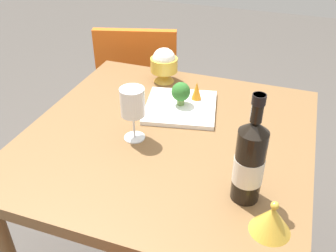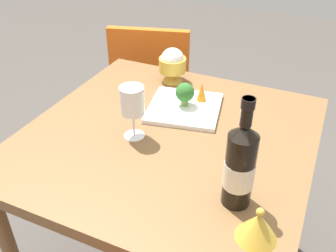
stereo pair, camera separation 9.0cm
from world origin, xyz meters
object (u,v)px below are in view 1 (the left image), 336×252
Objects in this scene: serving_plate at (181,107)px; wine_glass at (133,103)px; wine_bottle at (249,161)px; chair_near_window at (139,83)px; broccoli_floret at (181,92)px; carrot_garnish_left at (197,91)px; rice_bowl_lid at (272,219)px; rice_bowl at (164,64)px.

wine_glass is at bearing -21.10° from serving_plate.
wine_glass is (-0.15, -0.38, 0.01)m from wine_bottle.
wine_bottle reaches higher than chair_near_window.
broccoli_floret is at bearing -68.51° from chair_near_window.
carrot_garnish_left is at bearing 156.35° from wine_glass.
rice_bowl_lid is at bearing -67.90° from chair_near_window.
carrot_garnish_left is at bearing -62.25° from chair_near_window.
chair_near_window is at bearing -142.16° from rice_bowl_lid.
rice_bowl_lid reaches higher than carrot_garnish_left.
rice_bowl_lid is (0.99, 0.77, 0.26)m from chair_near_window.
rice_bowl_lid is at bearing 38.51° from broccoli_floret.
rice_bowl_lid is (0.09, 0.08, -0.08)m from wine_bottle.
chair_near_window and broccoli_floret have the same top height.
rice_bowl_lid is 1.50× the size of carrot_garnish_left.
rice_bowl is 0.23m from broccoli_floret.
serving_plate is (-0.22, 0.09, -0.12)m from wine_glass.
rice_bowl reaches higher than rice_bowl_lid.
carrot_garnish_left reaches higher than serving_plate.
broccoli_floret is (-0.38, -0.30, -0.05)m from wine_bottle.
wine_bottle is 4.60× the size of carrot_garnish_left.
wine_glass is at bearing 6.57° from rice_bowl.
broccoli_floret reaches higher than serving_plate.
broccoli_floret is at bearing 35.14° from rice_bowl.
rice_bowl is at bearing -67.41° from chair_near_window.
rice_bowl is at bearing -144.86° from broccoli_floret.
wine_glass reaches higher than rice_bowl.
carrot_garnish_left is (-0.29, 0.13, -0.08)m from wine_glass.
chair_near_window is 0.69m from carrot_garnish_left.
wine_bottle is 0.51m from carrot_garnish_left.
wine_bottle is 2.17× the size of rice_bowl.
rice_bowl_lid is 0.34× the size of serving_plate.
wine_bottle is 1.72× the size of wine_glass.
wine_bottle reaches higher than rice_bowl.
rice_bowl is at bearing -145.28° from serving_plate.
rice_bowl_lid is 1.17× the size of broccoli_floret.
carrot_garnish_left is (0.46, 0.44, 0.27)m from chair_near_window.
rice_bowl_lid is at bearing 37.59° from rice_bowl.
serving_plate is 3.43× the size of broccoli_floret.
rice_bowl is 1.65× the size of broccoli_floret.
wine_bottle is at bearing 38.33° from broccoli_floret.
carrot_garnish_left is (0.13, 0.17, -0.02)m from rice_bowl.
wine_glass is 0.27m from serving_plate.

